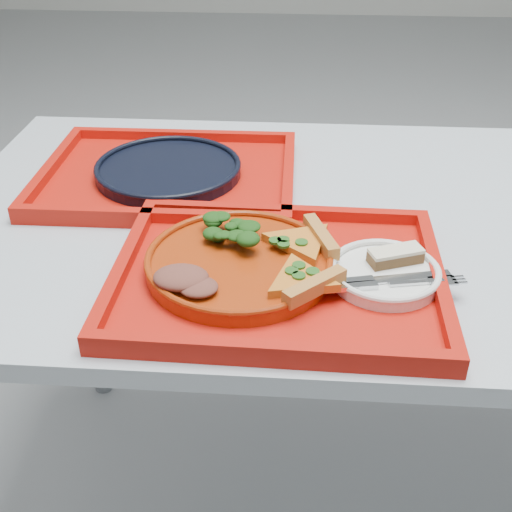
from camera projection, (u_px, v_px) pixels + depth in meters
name	position (u px, v px, depth m)	size (l,w,h in m)	color
ground	(377.00, 503.00, 1.46)	(10.00, 10.00, 0.00)	#919499
table	(417.00, 253.00, 1.10)	(1.60, 0.80, 0.75)	#AAB2BF
tray_main	(278.00, 279.00, 0.89)	(0.45, 0.35, 0.01)	#B31309
tray_far	(169.00, 178.00, 1.16)	(0.45, 0.35, 0.01)	#B31309
dinner_plate	(239.00, 264.00, 0.89)	(0.26, 0.26, 0.02)	#942B09
side_plate	(384.00, 275.00, 0.87)	(0.15, 0.15, 0.01)	white
navy_plate	(168.00, 171.00, 1.15)	(0.26, 0.26, 0.02)	black
pizza_slice_a	(300.00, 277.00, 0.83)	(0.11, 0.10, 0.02)	gold
pizza_slice_b	(301.00, 239.00, 0.91)	(0.12, 0.10, 0.02)	gold
salad_heap	(227.00, 229.00, 0.92)	(0.08, 0.07, 0.04)	black
meat_portion	(181.00, 278.00, 0.83)	(0.07, 0.06, 0.02)	brown
dessert_bar	(396.00, 256.00, 0.88)	(0.08, 0.05, 0.02)	#492C18
knife	(384.00, 279.00, 0.85)	(0.18, 0.02, 0.01)	silver
fork	(388.00, 284.00, 0.84)	(0.18, 0.02, 0.01)	silver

